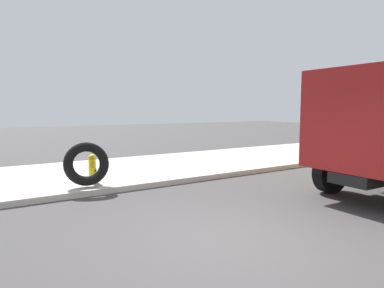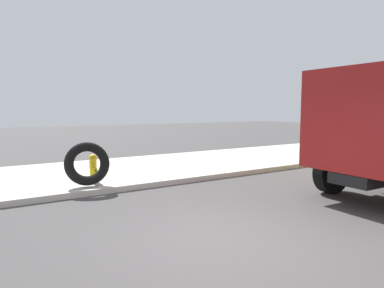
% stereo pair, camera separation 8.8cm
% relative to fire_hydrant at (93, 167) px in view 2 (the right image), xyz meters
% --- Properties ---
extents(ground_plane, '(80.00, 80.00, 0.00)m').
position_rel_fire_hydrant_xyz_m(ground_plane, '(0.76, -5.00, -0.55)').
color(ground_plane, '#423F3F').
extents(sidewalk_curb, '(36.00, 5.00, 0.15)m').
position_rel_fire_hydrant_xyz_m(sidewalk_curb, '(0.76, 1.50, -0.48)').
color(sidewalk_curb, '#BCB7AD').
rests_on(sidewalk_curb, ground).
extents(fire_hydrant, '(0.22, 0.50, 0.75)m').
position_rel_fire_hydrant_xyz_m(fire_hydrant, '(0.00, 0.00, 0.00)').
color(fire_hydrant, yellow).
rests_on(fire_hydrant, sidewalk_curb).
extents(loose_tire, '(1.23, 0.81, 1.15)m').
position_rel_fire_hydrant_xyz_m(loose_tire, '(-0.28, -0.45, 0.18)').
color(loose_tire, black).
rests_on(loose_tire, sidewalk_curb).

